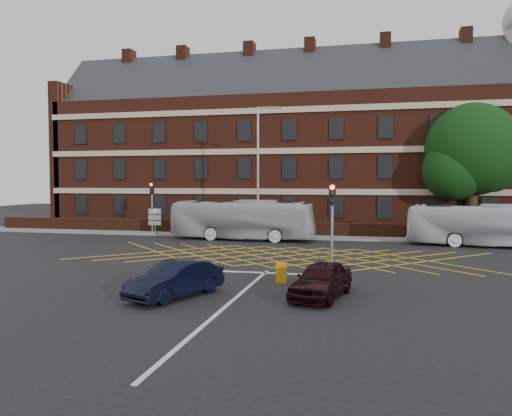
% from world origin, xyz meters
% --- Properties ---
extents(ground, '(120.00, 120.00, 0.00)m').
position_xyz_m(ground, '(0.00, 0.00, 0.00)').
color(ground, black).
rests_on(ground, ground).
extents(victorian_building, '(51.00, 12.17, 20.40)m').
position_xyz_m(victorian_building, '(0.25, 22.00, 7.84)').
color(victorian_building, '#502014').
rests_on(victorian_building, ground).
extents(boundary_wall, '(56.00, 0.50, 1.10)m').
position_xyz_m(boundary_wall, '(0.00, 13.00, 0.55)').
color(boundary_wall, '#451D12').
rests_on(boundary_wall, ground).
extents(far_pavement, '(60.00, 3.00, 0.12)m').
position_xyz_m(far_pavement, '(0.00, 12.00, 0.06)').
color(far_pavement, slate).
rests_on(far_pavement, ground).
extents(box_junction_hatching, '(8.22, 8.22, 0.02)m').
position_xyz_m(box_junction_hatching, '(0.00, 2.00, 0.01)').
color(box_junction_hatching, '#CC990C').
rests_on(box_junction_hatching, ground).
extents(stop_line, '(8.00, 0.30, 0.02)m').
position_xyz_m(stop_line, '(0.00, -3.50, 0.01)').
color(stop_line, silver).
rests_on(stop_line, ground).
extents(centre_line, '(0.15, 14.00, 0.02)m').
position_xyz_m(centre_line, '(0.00, -10.00, 0.01)').
color(centre_line, silver).
rests_on(centre_line, ground).
extents(bus_left, '(10.89, 3.17, 2.99)m').
position_xyz_m(bus_left, '(-4.51, 9.44, 1.50)').
color(bus_left, '#BCBCC1').
rests_on(bus_left, ground).
extents(bus_right, '(10.52, 3.78, 2.87)m').
position_xyz_m(bus_right, '(12.47, 9.32, 1.43)').
color(bus_right, silver).
rests_on(bus_right, ground).
extents(car_navy, '(2.91, 4.34, 1.35)m').
position_xyz_m(car_navy, '(-2.27, -9.10, 0.68)').
color(car_navy, black).
rests_on(car_navy, ground).
extents(car_maroon, '(2.40, 4.20, 1.35)m').
position_xyz_m(car_maroon, '(3.12, -7.92, 0.67)').
color(car_maroon, black).
rests_on(car_maroon, ground).
extents(deciduous_tree, '(7.55, 7.28, 10.53)m').
position_xyz_m(deciduous_tree, '(12.57, 15.58, 6.37)').
color(deciduous_tree, black).
rests_on(deciduous_tree, ground).
extents(traffic_light_near, '(0.70, 0.70, 4.27)m').
position_xyz_m(traffic_light_near, '(3.26, -4.69, 1.76)').
color(traffic_light_near, slate).
rests_on(traffic_light_near, ground).
extents(traffic_light_far, '(0.70, 0.70, 4.27)m').
position_xyz_m(traffic_light_far, '(-12.49, 10.98, 1.76)').
color(traffic_light_far, slate).
rests_on(traffic_light_far, ground).
extents(street_lamp, '(2.25, 1.00, 9.88)m').
position_xyz_m(street_lamp, '(-3.27, 9.68, 3.48)').
color(street_lamp, slate).
rests_on(street_lamp, ground).
extents(direction_signs, '(1.10, 0.16, 2.20)m').
position_xyz_m(direction_signs, '(-12.47, 11.44, 1.38)').
color(direction_signs, gray).
rests_on(direction_signs, ground).
extents(utility_cabinet, '(0.43, 0.38, 0.85)m').
position_xyz_m(utility_cabinet, '(1.16, -5.52, 0.43)').
color(utility_cabinet, orange).
rests_on(utility_cabinet, ground).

